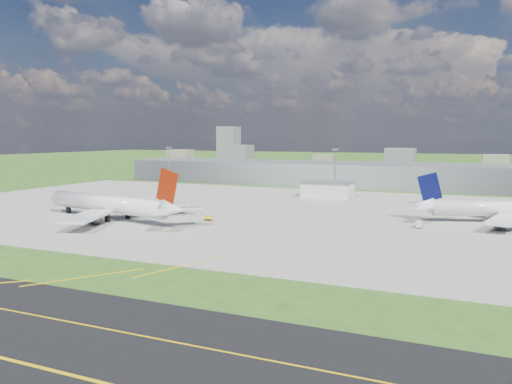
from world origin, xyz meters
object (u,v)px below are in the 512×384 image
at_px(airliner_red_twin, 112,205).
at_px(tug_yellow, 208,219).
at_px(van_white_far, 493,217).
at_px(van_white_near, 419,225).

bearing_deg(airliner_red_twin, tug_yellow, -148.51).
bearing_deg(van_white_far, airliner_red_twin, 168.68).
bearing_deg(airliner_red_twin, van_white_near, -153.69).
height_order(airliner_red_twin, tug_yellow, airliner_red_twin).
relative_size(airliner_red_twin, tug_yellow, 21.37).
bearing_deg(tug_yellow, airliner_red_twin, -174.80).
bearing_deg(van_white_far, van_white_near, -164.95).
relative_size(airliner_red_twin, van_white_far, 14.17).
bearing_deg(airliner_red_twin, van_white_far, -145.29).
height_order(tug_yellow, van_white_far, van_white_far).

